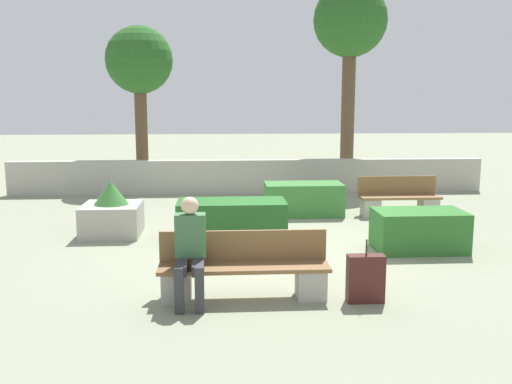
{
  "coord_description": "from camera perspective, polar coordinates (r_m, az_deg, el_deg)",
  "views": [
    {
      "loc": [
        -0.76,
        -9.26,
        2.54
      ],
      "look_at": [
        -0.14,
        0.5,
        0.9
      ],
      "focal_mm": 40.0,
      "sensor_mm": 36.0,
      "label": 1
    }
  ],
  "objects": [
    {
      "name": "hedge_block_mid_left",
      "position": [
        9.9,
        15.98,
        -3.72
      ],
      "size": [
        1.47,
        0.87,
        0.67
      ],
      "color": "#33702D",
      "rests_on": "ground_plane"
    },
    {
      "name": "tree_leftmost",
      "position": [
        16.66,
        -11.59,
        12.45
      ],
      "size": [
        1.88,
        1.88,
        4.49
      ],
      "color": "brown",
      "rests_on": "ground_plane"
    },
    {
      "name": "hedge_block_near_right",
      "position": [
        12.38,
        4.77,
        -0.71
      ],
      "size": [
        1.66,
        0.85,
        0.7
      ],
      "color": "#3D7A38",
      "rests_on": "ground_plane"
    },
    {
      "name": "hedge_block_near_left",
      "position": [
        10.12,
        -2.45,
        -2.91
      ],
      "size": [
        1.91,
        0.89,
        0.73
      ],
      "color": "#235623",
      "rests_on": "ground_plane"
    },
    {
      "name": "ground_plane",
      "position": [
        9.63,
        1.03,
        -5.77
      ],
      "size": [
        60.0,
        60.0,
        0.0
      ],
      "primitive_type": "plane",
      "color": "gray"
    },
    {
      "name": "tree_center_left",
      "position": [
        16.81,
        9.39,
        16.07
      ],
      "size": [
        2.07,
        2.07,
        5.69
      ],
      "color": "brown",
      "rests_on": "ground_plane"
    },
    {
      "name": "perimeter_wall",
      "position": [
        15.13,
        -0.71,
        1.56
      ],
      "size": [
        12.51,
        0.3,
        0.89
      ],
      "color": "#ADA89E",
      "rests_on": "ground_plane"
    },
    {
      "name": "person_seated_man",
      "position": [
        7.07,
        -6.61,
        -5.39
      ],
      "size": [
        0.38,
        0.63,
        1.32
      ],
      "color": "#333338",
      "rests_on": "ground_plane"
    },
    {
      "name": "planter_corner_left",
      "position": [
        10.89,
        -14.22,
        -2.12
      ],
      "size": [
        1.05,
        1.05,
        1.01
      ],
      "color": "#ADA89E",
      "rests_on": "ground_plane"
    },
    {
      "name": "bench_left_side",
      "position": [
        12.64,
        14.12,
        -0.9
      ],
      "size": [
        1.73,
        0.49,
        0.83
      ],
      "rotation": [
        0.0,
        0.0,
        -0.2
      ],
      "color": "brown",
      "rests_on": "ground_plane"
    },
    {
      "name": "bench_front",
      "position": [
        7.32,
        -1.21,
        -8.05
      ],
      "size": [
        2.16,
        0.49,
        0.83
      ],
      "color": "brown",
      "rests_on": "ground_plane"
    },
    {
      "name": "suitcase",
      "position": [
        7.31,
        10.9,
        -8.49
      ],
      "size": [
        0.46,
        0.18,
        0.8
      ],
      "color": "#471E19",
      "rests_on": "ground_plane"
    }
  ]
}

